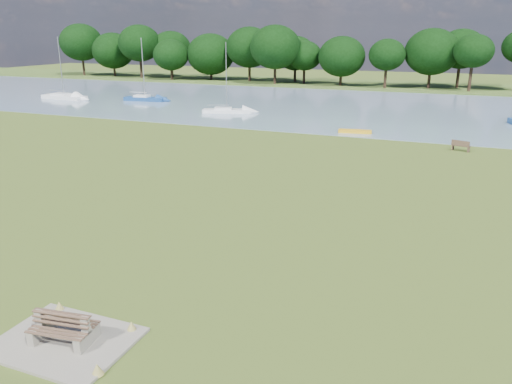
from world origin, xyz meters
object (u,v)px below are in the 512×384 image
at_px(sailboat_0, 145,97).
at_px(sailboat_4, 64,96).
at_px(riverbank_bench, 461,146).
at_px(sailboat_2, 226,109).
at_px(bench_pair, 63,328).
at_px(kayak, 355,131).

bearing_deg(sailboat_0, sailboat_4, -174.75).
distance_m(riverbank_bench, sailboat_2, 29.22).
bearing_deg(sailboat_0, bench_pair, -64.79).
distance_m(kayak, sailboat_4, 46.58).
bearing_deg(kayak, sailboat_4, 158.51).
xyz_separation_m(riverbank_bench, kayak, (-9.66, 4.39, -0.25)).
height_order(riverbank_bench, sailboat_0, sailboat_0).
relative_size(bench_pair, kayak, 0.66).
bearing_deg(kayak, bench_pair, -101.13).
bearing_deg(kayak, sailboat_2, 148.99).
bearing_deg(riverbank_bench, sailboat_0, 176.94).
height_order(bench_pair, sailboat_0, sailboat_0).
relative_size(sailboat_0, sailboat_4, 0.98).
bearing_deg(bench_pair, riverbank_bench, 63.67).
distance_m(sailboat_2, sailboat_4, 28.39).
xyz_separation_m(riverbank_bench, sailboat_0, (-42.64, 17.24, 0.10)).
height_order(sailboat_0, sailboat_2, sailboat_0).
relative_size(riverbank_bench, kayak, 0.49).
bearing_deg(sailboat_2, sailboat_4, 154.18).
bearing_deg(sailboat_0, sailboat_2, -26.70).
bearing_deg(sailboat_2, sailboat_0, 140.47).
xyz_separation_m(bench_pair, kayak, (1.58, 38.00, -0.32)).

